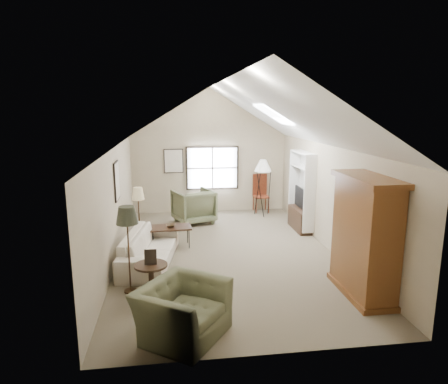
{
  "coord_description": "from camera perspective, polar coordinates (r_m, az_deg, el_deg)",
  "views": [
    {
      "loc": [
        -1.25,
        -8.85,
        3.38
      ],
      "look_at": [
        0.0,
        0.4,
        1.4
      ],
      "focal_mm": 32.0,
      "sensor_mm": 36.0,
      "label": 1
    }
  ],
  "objects": [
    {
      "name": "bowl",
      "position": [
        9.9,
        -7.66,
        -4.77
      ],
      "size": [
        0.25,
        0.25,
        0.06
      ],
      "primitive_type": "imported",
      "rotation": [
        0.0,
        0.0,
        0.05
      ],
      "color": "#3B2C18",
      "rests_on": "coffee_table"
    },
    {
      "name": "tv_panel",
      "position": [
        11.31,
        10.9,
        -0.8
      ],
      "size": [
        0.05,
        0.9,
        0.55
      ],
      "primitive_type": "cube",
      "color": "black",
      "rests_on": "media_console"
    },
    {
      "name": "side_chair",
      "position": [
        13.18,
        5.33,
        -0.18
      ],
      "size": [
        0.49,
        0.49,
        1.23
      ],
      "primitive_type": "cube",
      "rotation": [
        0.0,
        0.0,
        0.01
      ],
      "color": "brown",
      "rests_on": "ground"
    },
    {
      "name": "sofa",
      "position": [
        9.03,
        -10.55,
        -7.82
      ],
      "size": [
        1.31,
        2.52,
        0.7
      ],
      "primitive_type": "imported",
      "rotation": [
        0.0,
        0.0,
        1.41
      ],
      "color": "beige",
      "rests_on": "ground"
    },
    {
      "name": "tripod_lamp",
      "position": [
        12.64,
        5.53,
        0.66
      ],
      "size": [
        0.54,
        0.54,
        1.82
      ],
      "primitive_type": null,
      "rotation": [
        0.0,
        0.0,
        -0.02
      ],
      "color": "silver",
      "rests_on": "ground"
    },
    {
      "name": "window",
      "position": [
        13.02,
        -1.67,
        3.45
      ],
      "size": [
        1.72,
        0.08,
        1.42
      ],
      "primitive_type": "cube",
      "color": "black",
      "rests_on": "room_shell"
    },
    {
      "name": "armchair_near",
      "position": [
        6.25,
        -5.95,
        -16.51
      ],
      "size": [
        1.61,
        1.65,
        0.81
      ],
      "primitive_type": "imported",
      "rotation": [
        0.0,
        0.0,
        0.95
      ],
      "color": "#636546",
      "rests_on": "ground"
    },
    {
      "name": "media_console",
      "position": [
        11.46,
        10.77,
        -3.83
      ],
      "size": [
        0.34,
        1.18,
        0.6
      ],
      "primitive_type": "cube",
      "color": "#382316",
      "rests_on": "ground"
    },
    {
      "name": "coffee_table",
      "position": [
        9.99,
        -7.61,
        -6.35
      ],
      "size": [
        1.03,
        0.61,
        0.51
      ],
      "primitive_type": "cube",
      "rotation": [
        0.0,
        0.0,
        0.05
      ],
      "color": "#321E14",
      "rests_on": "ground"
    },
    {
      "name": "armchair_far",
      "position": [
        11.93,
        -4.36,
        -2.03
      ],
      "size": [
        1.38,
        1.4,
        1.0
      ],
      "primitive_type": "imported",
      "rotation": [
        0.0,
        0.0,
        3.5
      ],
      "color": "#6B714F",
      "rests_on": "ground"
    },
    {
      "name": "dark_lamp",
      "position": [
        7.58,
        -13.47,
        -7.95
      ],
      "size": [
        0.46,
        0.46,
        1.68
      ],
      "primitive_type": null,
      "rotation": [
        0.0,
        0.0,
        -0.16
      ],
      "color": "black",
      "rests_on": "ground"
    },
    {
      "name": "room_shell",
      "position": [
        8.94,
        0.35,
        10.88
      ],
      "size": [
        5.01,
        8.01,
        4.0
      ],
      "color": "#665D49",
      "rests_on": "ground"
    },
    {
      "name": "armoire",
      "position": [
        7.65,
        19.48,
        -6.06
      ],
      "size": [
        0.6,
        1.5,
        2.2
      ],
      "primitive_type": "cube",
      "color": "brown",
      "rests_on": "ground"
    },
    {
      "name": "side_table",
      "position": [
        7.56,
        -10.33,
        -12.25
      ],
      "size": [
        0.69,
        0.69,
        0.6
      ],
      "primitive_type": "cylinder",
      "rotation": [
        0.0,
        0.0,
        -0.16
      ],
      "color": "#362716",
      "rests_on": "ground"
    },
    {
      "name": "tan_lamp",
      "position": [
        10.07,
        -12.04,
        -3.4
      ],
      "size": [
        0.35,
        0.35,
        1.51
      ],
      "primitive_type": null,
      "rotation": [
        0.0,
        0.0,
        -0.16
      ],
      "color": "tan",
      "rests_on": "ground"
    },
    {
      "name": "tv_alcove",
      "position": [
        11.27,
        11.04,
        0.34
      ],
      "size": [
        0.32,
        1.3,
        2.1
      ],
      "primitive_type": "cube",
      "color": "white",
      "rests_on": "ground"
    },
    {
      "name": "skylight",
      "position": [
        10.08,
        7.09,
        10.98
      ],
      "size": [
        0.8,
        1.2,
        0.52
      ],
      "primitive_type": null,
      "color": "white",
      "rests_on": "room_shell"
    },
    {
      "name": "wall_art",
      "position": [
        10.93,
        -10.93,
        3.07
      ],
      "size": [
        1.97,
        3.71,
        0.88
      ],
      "color": "black",
      "rests_on": "room_shell"
    }
  ]
}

